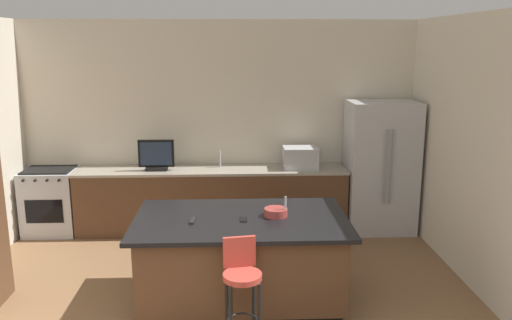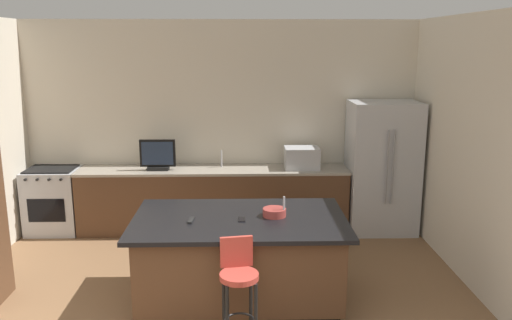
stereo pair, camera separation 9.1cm
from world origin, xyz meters
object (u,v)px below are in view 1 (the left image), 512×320
object	(u,v)px
bar_stool_center	(242,284)
fruit_bowl	(276,212)
refrigerator	(380,167)
microwave	(300,158)
tv_monitor	(156,156)
tv_remote	(192,221)
range_oven	(51,201)
cell_phone	(243,219)
kitchen_island	(241,259)

from	to	relation	value
bar_stool_center	fruit_bowl	bearing A→B (deg)	57.87
refrigerator	microwave	bearing A→B (deg)	177.19
tv_monitor	tv_remote	xyz separation A→B (m)	(0.66, -2.15, -0.19)
microwave	tv_remote	xyz separation A→B (m)	(-1.34, -2.21, -0.14)
tv_monitor	bar_stool_center	distance (m)	3.13
range_oven	tv_remote	distance (m)	3.12
cell_phone	microwave	bearing A→B (deg)	69.14
tv_monitor	bar_stool_center	size ratio (longest dim) A/B	0.50
microwave	tv_remote	distance (m)	2.59
refrigerator	tv_remote	size ratio (longest dim) A/B	10.84
refrigerator	range_oven	bearing A→B (deg)	179.33
refrigerator	cell_phone	world-z (taller)	refrigerator
range_oven	bar_stool_center	world-z (taller)	bar_stool_center
fruit_bowl	tv_remote	distance (m)	0.85
fruit_bowl	tv_monitor	bearing A→B (deg)	126.50
fruit_bowl	cell_phone	bearing A→B (deg)	-163.13
bar_stool_center	kitchen_island	bearing A→B (deg)	80.48
refrigerator	tv_remote	distance (m)	3.27
cell_phone	tv_remote	distance (m)	0.50
fruit_bowl	tv_remote	world-z (taller)	fruit_bowl
cell_phone	refrigerator	bearing A→B (deg)	47.41
microwave	fruit_bowl	size ratio (longest dim) A/B	2.02
kitchen_island	tv_remote	size ratio (longest dim) A/B	12.66
microwave	bar_stool_center	xyz separation A→B (m)	(-0.87, -2.92, -0.47)
tv_monitor	range_oven	bearing A→B (deg)	178.06
kitchen_island	microwave	xyz separation A→B (m)	(0.86, 2.11, 0.59)
microwave	tv_monitor	world-z (taller)	tv_monitor
bar_stool_center	tv_remote	bearing A→B (deg)	114.43
range_oven	refrigerator	bearing A→B (deg)	-0.67
refrigerator	microwave	xyz separation A→B (m)	(-1.12, 0.06, 0.13)
fruit_bowl	microwave	bearing A→B (deg)	76.22
kitchen_island	cell_phone	xyz separation A→B (m)	(0.02, -0.06, 0.45)
kitchen_island	tv_monitor	xyz separation A→B (m)	(-1.14, 2.06, 0.64)
microwave	bar_stool_center	distance (m)	3.08
range_oven	cell_phone	size ratio (longest dim) A/B	6.15
fruit_bowl	cell_phone	xyz separation A→B (m)	(-0.33, -0.10, -0.04)
kitchen_island	bar_stool_center	world-z (taller)	bar_stool_center
tv_monitor	fruit_bowl	world-z (taller)	tv_monitor
kitchen_island	cell_phone	world-z (taller)	cell_phone
microwave	tv_monitor	xyz separation A→B (m)	(-2.00, -0.05, 0.05)
microwave	tv_monitor	distance (m)	2.00
bar_stool_center	tv_monitor	bearing A→B (deg)	102.42
range_oven	microwave	bearing A→B (deg)	0.02
range_oven	tv_remote	xyz separation A→B (m)	(2.15, -2.20, 0.46)
refrigerator	tv_monitor	xyz separation A→B (m)	(-3.13, 0.00, 0.18)
tv_monitor	microwave	bearing A→B (deg)	1.48
tv_monitor	tv_remote	world-z (taller)	tv_monitor
microwave	refrigerator	bearing A→B (deg)	-2.81
tv_monitor	cell_phone	distance (m)	2.42
kitchen_island	microwave	bearing A→B (deg)	67.76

